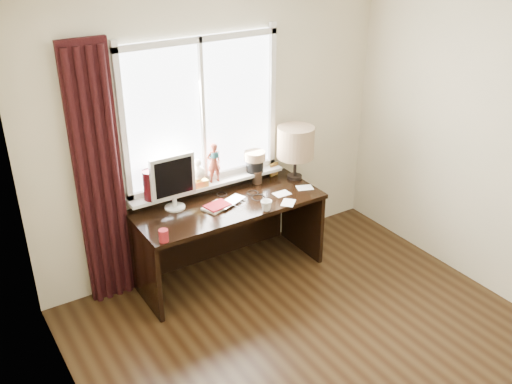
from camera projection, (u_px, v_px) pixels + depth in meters
floor at (353, 375)px, 4.20m from camera, size 3.50×4.00×0.00m
ceiling at (389, 9)px, 3.04m from camera, size 3.50×4.00×0.00m
wall_back at (216, 130)px, 5.13m from camera, size 3.50×0.00×2.60m
wall_left at (99, 316)px, 2.78m from camera, size 0.00×4.00×2.60m
laptop at (230, 202)px, 5.03m from camera, size 0.35×0.29×0.02m
mug at (266, 205)px, 4.90m from camera, size 0.13×0.13×0.10m
red_cup at (164, 236)px, 4.44m from camera, size 0.08×0.08×0.10m
window at (204, 134)px, 5.02m from camera, size 1.52×0.21×1.40m
curtain at (100, 181)px, 4.60m from camera, size 0.38×0.09×2.25m
desk at (224, 222)px, 5.23m from camera, size 1.70×0.70×0.75m
monitor at (173, 179)px, 4.83m from camera, size 0.40×0.18×0.49m
notebook_stack at (216, 206)px, 4.95m from camera, size 0.26×0.23×0.03m
brush_holder at (257, 177)px, 5.39m from camera, size 0.09×0.09×0.25m
icon_frame at (274, 169)px, 5.54m from camera, size 0.10×0.04×0.13m
table_lamp at (296, 143)px, 5.35m from camera, size 0.35×0.35×0.52m
loose_papers at (292, 195)px, 5.19m from camera, size 0.49×0.34×0.00m
desk_cables at (247, 195)px, 5.17m from camera, size 0.38×0.37×0.01m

